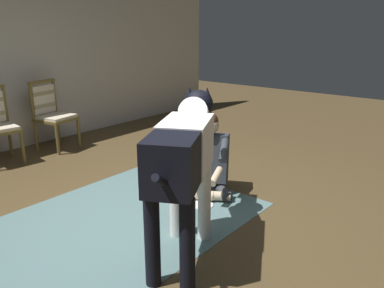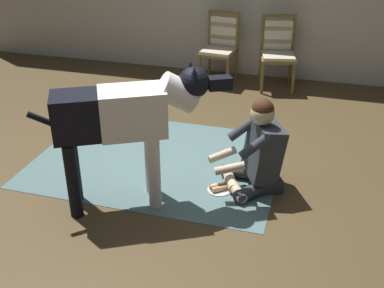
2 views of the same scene
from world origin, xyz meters
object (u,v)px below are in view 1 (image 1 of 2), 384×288
Objects in this scene: dining_chair_right_of_pair at (51,112)px; person_sitting_on_floor at (208,160)px; hot_dog_on_plate at (202,203)px; large_dog at (185,153)px.

person_sitting_on_floor is (0.17, -2.69, -0.18)m from dining_chair_right_of_pair.
dining_chair_right_of_pair is 4.53× the size of hot_dog_on_plate.
large_dog reaches higher than person_sitting_on_floor.
dining_chair_right_of_pair is 1.13× the size of person_sitting_on_floor.
person_sitting_on_floor is at bearing -86.41° from dining_chair_right_of_pair.
person_sitting_on_floor is 0.59× the size of large_dog.
person_sitting_on_floor is 0.48m from hot_dog_on_plate.
hot_dog_on_plate is (0.70, 0.37, -0.78)m from large_dog.
dining_chair_right_of_pair reaches higher than person_sitting_on_floor.
dining_chair_right_of_pair is 3.35m from large_dog.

